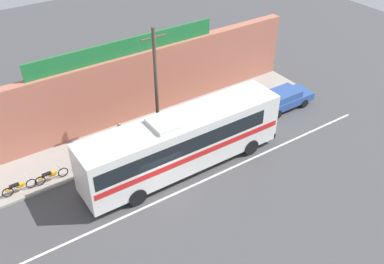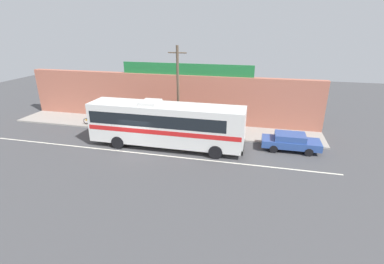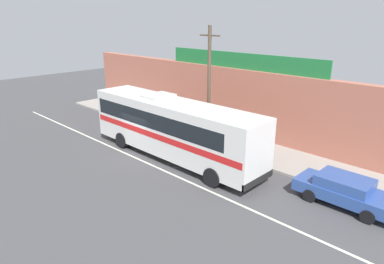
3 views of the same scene
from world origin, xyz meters
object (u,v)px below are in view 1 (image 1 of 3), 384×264
pedestrian_by_curb (120,132)px  motorcycle_purple (51,175)px  utility_pole (156,86)px  motorcycle_black (19,187)px  parked_car (284,99)px  motorcycle_green (91,160)px  intercity_bus (182,140)px

pedestrian_by_curb → motorcycle_purple: bearing=-169.5°
utility_pole → motorcycle_black: bearing=179.7°
parked_car → motorcycle_green: size_ratio=2.39×
intercity_bus → parked_car: (9.80, 1.69, -1.33)m
intercity_bus → motorcycle_green: intercity_bus is taller
motorcycle_black → pedestrian_by_curb: (6.63, 0.83, 0.53)m
intercity_bus → parked_car: intercity_bus is taller
intercity_bus → motorcycle_black: intercity_bus is taller
utility_pole → motorcycle_green: utility_pole is taller
utility_pole → motorcycle_green: 5.85m
parked_car → pedestrian_by_curb: pedestrian_by_curb is taller
intercity_bus → parked_car: size_ratio=2.78×
motorcycle_green → pedestrian_by_curb: size_ratio=1.13×
utility_pole → parked_car: bearing=-8.2°
utility_pole → pedestrian_by_curb: utility_pole is taller
motorcycle_green → intercity_bus: bearing=-34.9°
motorcycle_purple → pedestrian_by_curb: size_ratio=1.18×
parked_car → utility_pole: bearing=171.8°
intercity_bus → motorcycle_purple: size_ratio=6.32×
motorcycle_purple → motorcycle_black: same height
intercity_bus → motorcycle_green: 5.63m
motorcycle_black → motorcycle_green: size_ratio=1.02×
intercity_bus → motorcycle_purple: intercity_bus is taller
utility_pole → motorcycle_green: (-4.67, 0.02, -3.53)m
parked_car → motorcycle_green: parked_car is taller
intercity_bus → pedestrian_by_curb: (-2.04, 3.95, -0.97)m
motorcycle_purple → motorcycle_black: 1.79m
utility_pole → motorcycle_black: 9.57m
motorcycle_black → pedestrian_by_curb: 6.71m
motorcycle_purple → motorcycle_black: (-1.79, 0.06, 0.00)m
motorcycle_purple → motorcycle_black: size_ratio=1.03×
parked_car → utility_pole: 10.24m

